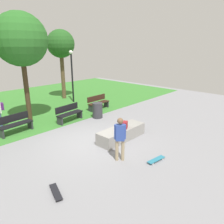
% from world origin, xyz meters
% --- Properties ---
extents(ground_plane, '(28.00, 28.00, 0.00)m').
position_xyz_m(ground_plane, '(0.00, 0.00, 0.00)').
color(ground_plane, gray).
extents(grass_lawn, '(26.60, 11.67, 0.01)m').
position_xyz_m(grass_lawn, '(0.00, 8.17, 0.00)').
color(grass_lawn, '#387A2D').
rests_on(grass_lawn, ground_plane).
extents(concrete_ledge, '(2.48, 0.80, 0.55)m').
position_xyz_m(concrete_ledge, '(1.20, -0.95, 0.27)').
color(concrete_ledge, gray).
rests_on(concrete_ledge, ground_plane).
extents(backpack_on_ledge, '(0.34, 0.31, 0.32)m').
position_xyz_m(backpack_on_ledge, '(1.25, -1.10, 0.71)').
color(backpack_on_ledge, maroon).
rests_on(backpack_on_ledge, concrete_ledge).
extents(skater_performing_trick, '(0.37, 0.37, 1.66)m').
position_xyz_m(skater_performing_trick, '(-0.27, -2.12, 0.97)').
color(skater_performing_trick, tan).
rests_on(skater_performing_trick, ground_plane).
extents(skateboard_by_ledge, '(0.82, 0.31, 0.08)m').
position_xyz_m(skateboard_by_ledge, '(0.59, -3.15, 0.06)').
color(skateboard_by_ledge, teal).
rests_on(skateboard_by_ledge, ground_plane).
extents(skateboard_spare, '(0.44, 0.82, 0.08)m').
position_xyz_m(skateboard_spare, '(-2.95, -2.02, 0.06)').
color(skateboard_spare, black).
rests_on(skateboard_spare, ground_plane).
extents(park_bench_near_lamppost, '(1.61, 0.52, 0.91)m').
position_xyz_m(park_bench_near_lamppost, '(3.78, 3.33, 0.48)').
color(park_bench_near_lamppost, '#331E14').
rests_on(park_bench_near_lamppost, ground_plane).
extents(park_bench_far_right, '(1.64, 0.65, 0.91)m').
position_xyz_m(park_bench_far_right, '(1.04, 2.80, 0.48)').
color(park_bench_far_right, black).
rests_on(park_bench_far_right, ground_plane).
extents(park_bench_far_left, '(1.64, 0.63, 0.91)m').
position_xyz_m(park_bench_far_left, '(-1.77, 3.30, 0.48)').
color(park_bench_far_left, black).
rests_on(park_bench_far_left, ground_plane).
extents(tree_tall_oak, '(2.09, 2.09, 5.27)m').
position_xyz_m(tree_tall_oak, '(4.04, 7.61, 4.14)').
color(tree_tall_oak, brown).
rests_on(tree_tall_oak, grass_lawn).
extents(tree_leaning_ash, '(2.75, 2.75, 5.76)m').
position_xyz_m(tree_leaning_ash, '(-0.41, 4.56, 4.36)').
color(tree_leaning_ash, '#42301E').
rests_on(tree_leaning_ash, grass_lawn).
extents(lamp_post, '(0.28, 0.28, 3.77)m').
position_xyz_m(lamp_post, '(3.83, 6.09, 2.33)').
color(lamp_post, black).
rests_on(lamp_post, ground_plane).
extents(trash_bin, '(0.59, 0.59, 0.90)m').
position_xyz_m(trash_bin, '(2.53, 2.06, 0.45)').
color(trash_bin, '#333338').
rests_on(trash_bin, ground_plane).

